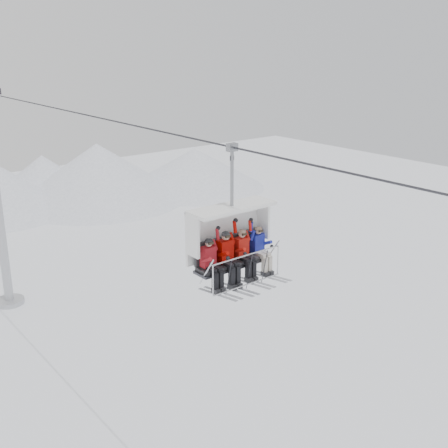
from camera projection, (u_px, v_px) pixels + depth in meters
haul_cable at (224, 145)px, 15.62m from camera, size 0.06×50.00×0.06m
chairlift_carrier at (229, 234)px, 16.26m from camera, size 2.67×1.17×3.98m
skier_far_left at (211, 262)px, 15.65m from camera, size 0.40×1.69×1.60m
skier_center_left at (227, 256)px, 16.01m from camera, size 0.44×1.69×1.72m
skier_center_right at (244, 252)px, 16.37m from camera, size 0.40×1.69×1.60m
skier_far_right at (260, 248)px, 16.76m from camera, size 0.38×1.69×1.54m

